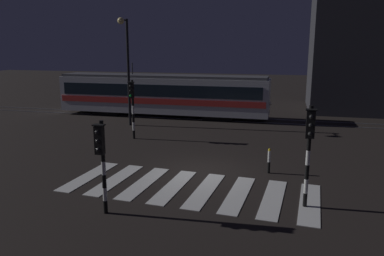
# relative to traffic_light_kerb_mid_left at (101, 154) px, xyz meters

# --- Properties ---
(ground_plane) EXTENTS (120.00, 120.00, 0.00)m
(ground_plane) POSITION_rel_traffic_light_kerb_mid_left_xyz_m (2.11, 4.91, -2.06)
(ground_plane) COLOR black
(rail_near) EXTENTS (80.00, 0.12, 0.03)m
(rail_near) POSITION_rel_traffic_light_kerb_mid_left_xyz_m (2.11, 16.59, -2.05)
(rail_near) COLOR #59595E
(rail_near) RESTS_ON ground
(rail_far) EXTENTS (80.00, 0.12, 0.03)m
(rail_far) POSITION_rel_traffic_light_kerb_mid_left_xyz_m (2.11, 18.03, -2.05)
(rail_far) COLOR #59595E
(rail_far) RESTS_ON ground
(crosswalk_zebra) EXTENTS (9.91, 4.41, 0.02)m
(crosswalk_zebra) POSITION_rel_traffic_light_kerb_mid_left_xyz_m (2.11, 2.89, -2.05)
(crosswalk_zebra) COLOR silver
(crosswalk_zebra) RESTS_ON ground
(traffic_light_kerb_mid_left) EXTENTS (0.36, 0.42, 3.13)m
(traffic_light_kerb_mid_left) POSITION_rel_traffic_light_kerb_mid_left_xyz_m (0.00, 0.00, 0.00)
(traffic_light_kerb_mid_left) COLOR black
(traffic_light_kerb_mid_left) RESTS_ON ground
(traffic_light_corner_far_left) EXTENTS (0.36, 0.42, 3.49)m
(traffic_light_corner_far_left) POSITION_rel_traffic_light_kerb_mid_left_xyz_m (-3.14, 9.80, 0.24)
(traffic_light_corner_far_left) COLOR black
(traffic_light_corner_far_left) RESTS_ON ground
(traffic_light_corner_near_right) EXTENTS (0.36, 0.42, 3.52)m
(traffic_light_corner_near_right) POSITION_rel_traffic_light_kerb_mid_left_xyz_m (6.40, 2.16, 0.26)
(traffic_light_corner_near_right) COLOR black
(traffic_light_corner_near_right) RESTS_ON ground
(street_lamp_trackside_left) EXTENTS (0.44, 1.21, 7.21)m
(street_lamp_trackside_left) POSITION_rel_traffic_light_kerb_mid_left_xyz_m (-4.94, 13.23, 2.51)
(street_lamp_trackside_left) COLOR black
(street_lamp_trackside_left) RESTS_ON ground
(tram) EXTENTS (16.60, 2.58, 4.15)m
(tram) POSITION_rel_traffic_light_kerb_mid_left_xyz_m (-3.84, 17.31, -0.31)
(tram) COLOR silver
(tram) RESTS_ON ground
(bollard_island_edge) EXTENTS (0.12, 0.12, 1.11)m
(bollard_island_edge) POSITION_rel_traffic_light_kerb_mid_left_xyz_m (5.00, 5.52, -1.50)
(bollard_island_edge) COLOR black
(bollard_island_edge) RESTS_ON ground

